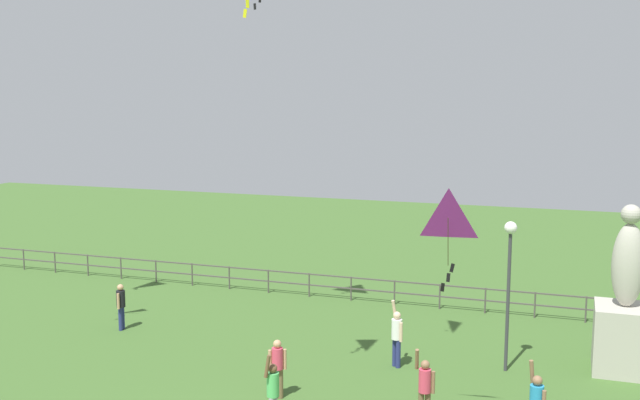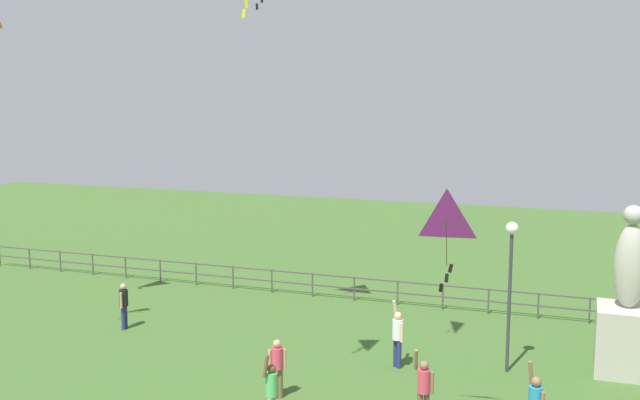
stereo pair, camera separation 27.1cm
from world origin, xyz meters
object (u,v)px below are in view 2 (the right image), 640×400
at_px(person_2, 124,303).
at_px(person_6, 271,390).
at_px(person_5, 424,387).
at_px(statue_monument, 627,320).
at_px(lamppost, 511,264).
at_px(kite_5, 446,220).
at_px(person_3, 277,365).
at_px(person_4, 398,335).

height_order(person_2, person_6, person_6).
bearing_deg(person_5, statue_monument, 48.00).
bearing_deg(lamppost, person_6, -131.11).
distance_m(lamppost, kite_5, 5.73).
distance_m(person_3, kite_5, 6.45).
relative_size(person_4, kite_5, 0.85).
bearing_deg(person_4, person_5, -66.71).
height_order(person_3, person_6, person_6).
bearing_deg(person_2, person_3, -26.49).
distance_m(person_2, person_3, 8.02).
bearing_deg(lamppost, person_2, -178.22).
distance_m(person_4, kite_5, 6.59).
height_order(person_2, person_3, person_3).
bearing_deg(person_2, person_6, -34.24).
distance_m(person_4, person_5, 3.83).
distance_m(person_5, person_6, 3.68).
distance_m(person_2, person_6, 9.38).
height_order(statue_monument, person_2, statue_monument).
bearing_deg(kite_5, person_4, 115.23).
relative_size(lamppost, person_5, 2.31).
xyz_separation_m(statue_monument, person_2, (-15.90, -1.43, -0.66)).
bearing_deg(person_2, statue_monument, 5.14).
relative_size(person_2, kite_5, 0.68).
xyz_separation_m(person_3, kite_5, (4.59, -1.30, 4.34)).
xyz_separation_m(lamppost, kite_5, (-0.93, -5.27, 2.06)).
bearing_deg(person_5, person_3, 176.05).
relative_size(person_6, kite_5, 0.82).
xyz_separation_m(person_3, person_6, (0.57, -1.70, 0.04)).
bearing_deg(person_3, kite_5, -15.76).
distance_m(lamppost, person_4, 3.86).
bearing_deg(person_4, person_6, -110.78).
relative_size(person_4, person_5, 1.03).
distance_m(person_3, person_5, 3.98).
relative_size(statue_monument, person_4, 2.49).
bearing_deg(person_6, statue_monument, 39.46).
bearing_deg(person_6, person_5, 22.80).
bearing_deg(person_3, statue_monument, 29.87).
bearing_deg(person_6, lamppost, 48.89).
height_order(statue_monument, lamppost, statue_monument).
distance_m(lamppost, person_6, 7.86).
xyz_separation_m(person_2, kite_5, (11.77, -4.87, 4.35)).
distance_m(statue_monument, kite_5, 8.39).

